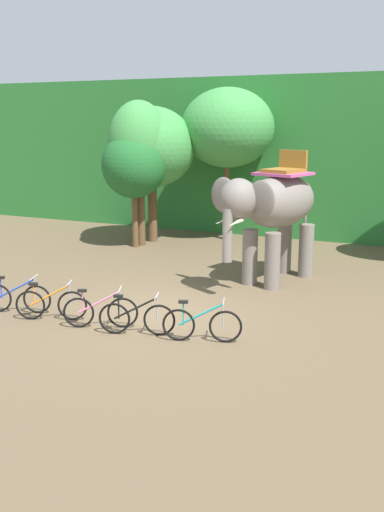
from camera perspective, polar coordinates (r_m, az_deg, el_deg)
The scene contains 12 objects.
ground_plane at distance 14.22m, azimuth -3.53°, elevation -5.75°, with size 80.00×80.00×0.00m, color brown.
foliage_hedge at distance 26.23m, azimuth 10.48°, elevation 9.77°, with size 36.00×6.00×6.34m, color #28702D.
tree_far_right at distance 21.45m, azimuth -5.74°, elevation 8.82°, with size 2.35×2.35×4.23m.
tree_far_left at distance 21.72m, azimuth -5.22°, elevation 10.78°, with size 2.26×2.26×5.36m.
tree_left at distance 22.42m, azimuth -4.00°, elevation 10.58°, with size 3.32×3.32×5.17m.
tree_center at distance 22.76m, azimuth 3.51°, elevation 12.43°, with size 3.57×3.57×5.87m.
elephant at distance 16.69m, azimuth 8.03°, elevation 4.74°, with size 2.67×4.24×3.78m.
bike_blue at distance 14.86m, azimuth -16.80°, elevation -3.91°, with size 1.64×0.68×0.92m.
bike_orange at distance 14.11m, azimuth -13.68°, elevation -4.61°, with size 1.60×0.76×0.92m.
bike_pink at distance 13.37m, azimuth -8.99°, elevation -5.39°, with size 1.58×0.80×0.92m.
bike_black at distance 12.84m, azimuth -5.47°, elevation -6.07°, with size 1.64×0.68×0.92m.
bike_teal at distance 12.39m, azimuth 0.97°, elevation -6.73°, with size 1.64×0.68×0.92m.
Camera 1 is at (6.33, -11.89, 4.58)m, focal length 40.73 mm.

